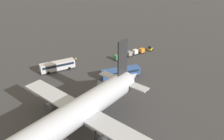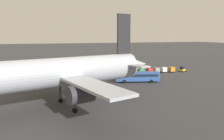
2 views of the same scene
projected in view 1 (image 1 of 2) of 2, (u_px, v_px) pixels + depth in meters
name	position (u px, v px, depth m)	size (l,w,h in m)	color
ground_plane	(68.00, 63.00, 82.14)	(600.00, 600.00, 0.00)	#38383A
airplane	(78.00, 113.00, 44.53)	(43.39, 36.68, 18.46)	#B2B7C1
shuttle_bus_near	(58.00, 65.00, 75.83)	(12.16, 4.20, 3.19)	silver
shuttle_bus_far	(121.00, 72.00, 71.56)	(13.21, 6.16, 3.03)	#2D5199
baggage_tug	(150.00, 49.00, 92.64)	(2.68, 2.23, 2.10)	gold
worker_person	(76.00, 59.00, 82.87)	(0.38, 0.38, 1.74)	#1E1E2D
cargo_cart_orange	(142.00, 50.00, 90.07)	(2.13, 1.84, 2.06)	#38383D
cargo_cart_white	(135.00, 52.00, 88.86)	(2.13, 1.84, 2.06)	#38383D
cargo_cart_grey	(129.00, 54.00, 87.13)	(2.13, 1.84, 2.06)	#38383D
cargo_cart_red	(124.00, 56.00, 85.10)	(2.13, 1.84, 2.06)	#38383D
cargo_cart_green	(117.00, 57.00, 83.84)	(2.13, 1.84, 2.06)	#38383D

